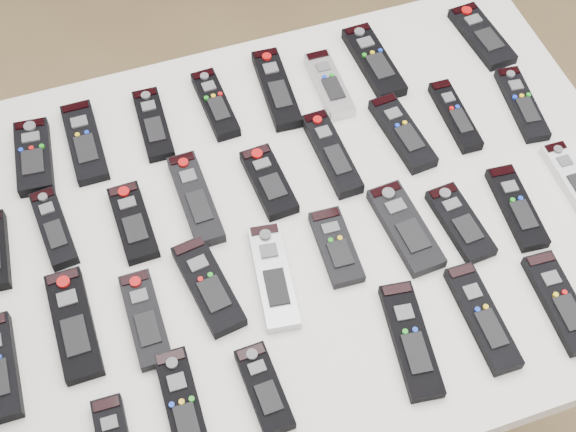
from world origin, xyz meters
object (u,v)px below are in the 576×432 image
object	(u,v)px
remote_4	(215,104)
remote_23	(336,247)
remote_6	(329,85)
remote_22	(273,276)
remote_20	(145,319)
remote_7	(374,62)
remote_3	(153,124)
remote_27	(573,180)
remote_8	(482,36)
remote_10	(54,228)
remote_16	(455,116)
remote_32	(411,340)
remote_17	(522,104)
remote_19	(74,324)
table	(288,240)
remote_13	(269,182)
remote_1	(34,157)
remote_33	(482,317)
remote_21	(208,286)
remote_12	(196,199)
remote_30	(184,411)
remote_31	(264,389)
remote_14	(332,153)
remote_26	(517,207)
remote_34	(560,302)
remote_24	(405,228)
remote_2	(85,142)
remote_25	(460,223)
remote_15	(402,133)
remote_11	(133,222)
remote_5	(276,89)

from	to	relation	value
remote_4	remote_23	bearing A→B (deg)	-76.47
remote_6	remote_22	bearing A→B (deg)	-121.37
remote_20	remote_7	bearing A→B (deg)	36.23
remote_3	remote_27	bearing A→B (deg)	-26.52
remote_8	remote_10	bearing A→B (deg)	-172.85
remote_3	remote_20	bearing A→B (deg)	-103.09
remote_3	remote_16	distance (m)	0.56
remote_22	remote_32	xyz separation A→B (m)	(0.17, -0.18, 0.00)
remote_16	remote_17	distance (m)	0.13
remote_8	remote_19	distance (m)	0.97
table	remote_13	size ratio (longest dim) A/B	8.42
remote_1	remote_27	world-z (taller)	remote_1
remote_33	remote_7	bearing A→B (deg)	85.77
remote_21	remote_22	xyz separation A→B (m)	(0.11, -0.02, -0.00)
remote_12	remote_8	bearing A→B (deg)	16.01
remote_30	remote_31	size ratio (longest dim) A/B	1.39
remote_14	remote_26	xyz separation A→B (m)	(0.26, -0.21, -0.00)
remote_34	remote_12	bearing A→B (deg)	145.22
remote_4	remote_19	xyz separation A→B (m)	(-0.34, -0.37, 0.00)
table	remote_32	distance (m)	0.30
remote_34	remote_24	bearing A→B (deg)	132.91
remote_13	remote_14	world-z (taller)	remote_14
remote_22	remote_32	size ratio (longest dim) A/B	0.99
remote_2	remote_25	size ratio (longest dim) A/B	1.21
remote_13	remote_32	xyz separation A→B (m)	(0.12, -0.36, -0.00)
remote_12	remote_15	distance (m)	0.40
remote_8	remote_16	xyz separation A→B (m)	(-0.14, -0.18, 0.00)
remote_11	remote_24	xyz separation A→B (m)	(0.43, -0.16, 0.00)
remote_7	remote_25	size ratio (longest dim) A/B	1.25
remote_26	remote_33	xyz separation A→B (m)	(-0.15, -0.17, 0.00)
remote_21	remote_26	xyz separation A→B (m)	(0.55, -0.02, -0.00)
remote_12	remote_22	xyz separation A→B (m)	(0.08, -0.19, -0.00)
table	remote_2	world-z (taller)	remote_2
remote_17	remote_4	bearing A→B (deg)	168.36
remote_14	remote_25	xyz separation A→B (m)	(0.16, -0.21, -0.00)
remote_1	remote_27	distance (m)	0.96
remote_15	remote_20	world-z (taller)	remote_15
remote_8	remote_22	size ratio (longest dim) A/B	0.89
remote_4	remote_31	bearing A→B (deg)	-100.94
remote_15	remote_27	bearing A→B (deg)	-44.04
remote_26	remote_32	xyz separation A→B (m)	(-0.27, -0.17, 0.00)
remote_5	remote_23	world-z (taller)	remote_5
table	remote_11	world-z (taller)	remote_11
remote_10	remote_27	bearing A→B (deg)	-17.84
remote_16	remote_4	bearing A→B (deg)	159.31
remote_5	remote_15	size ratio (longest dim) A/B	1.11
remote_2	remote_25	bearing A→B (deg)	-33.52
remote_6	remote_11	distance (m)	0.47
remote_12	remote_13	world-z (taller)	remote_12
remote_2	remote_30	bearing A→B (deg)	-85.38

